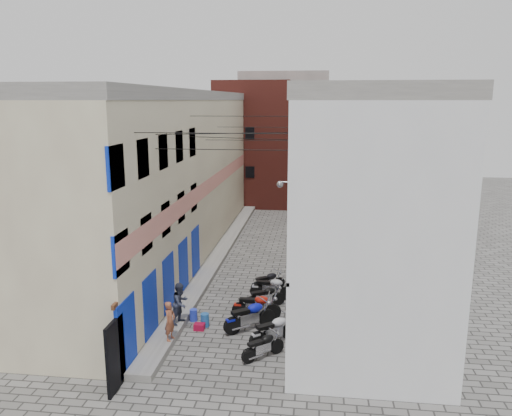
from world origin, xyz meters
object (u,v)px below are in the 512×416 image
at_px(motorcycle_g, 268,281).
at_px(water_jug_near, 205,320).
at_px(person_b, 181,303).
at_px(water_jug_far, 193,315).
at_px(person_a, 170,321).
at_px(red_crate, 199,327).
at_px(motorcycle_e, 265,296).
at_px(motorcycle_c, 250,315).
at_px(motorcycle_d, 256,305).
at_px(motorcycle_b, 274,329).
at_px(motorcycle_f, 272,287).
at_px(motorcycle_a, 263,345).

xyz_separation_m(motorcycle_g, water_jug_near, (-2.04, -3.87, -0.25)).
bearing_deg(person_b, water_jug_far, 0.53).
relative_size(person_a, red_crate, 3.58).
bearing_deg(motorcycle_e, water_jug_far, -84.75).
distance_m(motorcycle_c, motorcycle_d, 1.10).
bearing_deg(person_b, motorcycle_c, -63.53).
distance_m(motorcycle_b, motorcycle_f, 4.12).
bearing_deg(motorcycle_b, water_jug_far, -152.06).
bearing_deg(water_jug_near, motorcycle_d, 27.83).
xyz_separation_m(motorcycle_f, water_jug_far, (-2.84, -2.60, -0.32)).
bearing_deg(motorcycle_a, motorcycle_c, 158.53).
xyz_separation_m(motorcycle_c, red_crate, (-1.90, -0.22, -0.50)).
xyz_separation_m(motorcycle_a, motorcycle_c, (-0.73, 2.02, 0.14)).
bearing_deg(red_crate, motorcycle_a, -34.48).
relative_size(motorcycle_g, water_jug_near, 3.45).
bearing_deg(motorcycle_b, water_jug_near, -149.01).
xyz_separation_m(motorcycle_a, person_a, (-3.33, 0.43, 0.47)).
height_order(motorcycle_a, motorcycle_b, motorcycle_b).
bearing_deg(motorcycle_c, motorcycle_b, 9.60).
bearing_deg(person_a, motorcycle_f, -21.67).
bearing_deg(motorcycle_c, water_jug_far, -139.34).
bearing_deg(water_jug_far, motorcycle_f, 42.50).
bearing_deg(motorcycle_e, red_crate, -69.77).
bearing_deg(person_b, motorcycle_a, -96.66).
bearing_deg(water_jug_near, person_b, -159.73).
distance_m(motorcycle_a, motorcycle_g, 6.02).
bearing_deg(motorcycle_g, person_a, -64.53).
bearing_deg(red_crate, motorcycle_f, 54.10).
relative_size(motorcycle_b, person_a, 1.41).
relative_size(motorcycle_d, motorcycle_g, 1.12).
bearing_deg(motorcycle_d, motorcycle_f, 168.03).
bearing_deg(motorcycle_d, person_a, -45.70).
bearing_deg(person_a, motorcycle_g, -15.52).
bearing_deg(motorcycle_d, motorcycle_b, 22.99).
xyz_separation_m(motorcycle_e, person_b, (-2.94, -2.42, 0.53)).
bearing_deg(person_a, motorcycle_d, -33.45).
xyz_separation_m(motorcycle_f, person_a, (-3.13, -4.72, 0.40)).
bearing_deg(motorcycle_a, person_a, -138.68).
relative_size(motorcycle_b, motorcycle_c, 0.92).
xyz_separation_m(motorcycle_c, person_b, (-2.60, -0.20, 0.41)).
bearing_deg(motorcycle_e, motorcycle_a, -21.93).
height_order(motorcycle_b, water_jug_far, motorcycle_b).
bearing_deg(motorcycle_f, motorcycle_d, -6.79).
bearing_deg(motorcycle_a, motorcycle_b, 124.40).
height_order(motorcycle_e, water_jug_far, motorcycle_e).
xyz_separation_m(person_b, water_jug_far, (0.29, 0.73, -0.80)).
bearing_deg(motorcycle_g, motorcycle_e, -35.26).
xyz_separation_m(motorcycle_c, water_jug_far, (-2.31, 0.53, -0.39)).
relative_size(motorcycle_g, red_crate, 4.46).
relative_size(motorcycle_f, water_jug_far, 4.10).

